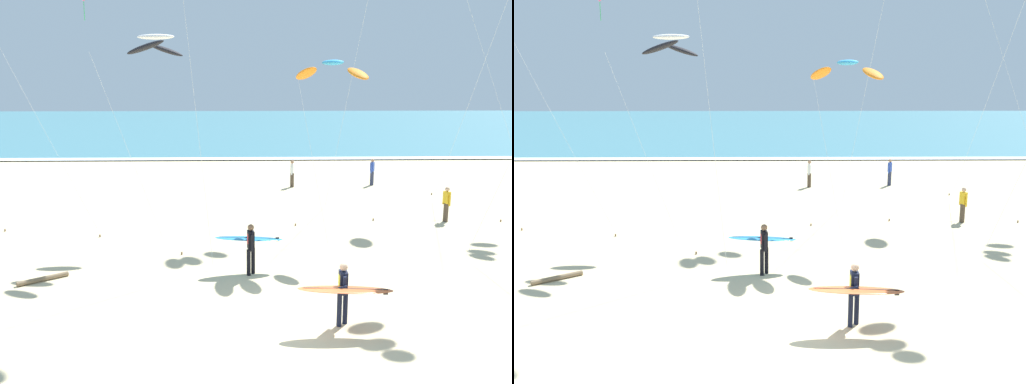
{
  "view_description": "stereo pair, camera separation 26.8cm",
  "coord_description": "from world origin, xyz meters",
  "views": [
    {
      "loc": [
        -1.33,
        -13.77,
        6.43
      ],
      "look_at": [
        -0.8,
        5.26,
        2.46
      ],
      "focal_mm": 39.3,
      "sensor_mm": 36.0,
      "label": 1
    },
    {
      "loc": [
        -1.06,
        -13.78,
        6.43
      ],
      "look_at": [
        -0.8,
        5.26,
        2.46
      ],
      "focal_mm": 39.3,
      "sensor_mm": 36.0,
      "label": 2
    }
  ],
  "objects": [
    {
      "name": "kite_arc_ivory_mid",
      "position": [
        -4.45,
        7.78,
        7.53
      ],
      "size": [
        3.6,
        2.97,
        7.94
      ],
      "color": "black",
      "rests_on": "ground"
    },
    {
      "name": "surfer_trailing",
      "position": [
        1.31,
        -0.32,
        1.05
      ],
      "size": [
        2.45,
        0.92,
        1.71
      ],
      "color": "black",
      "rests_on": "ground"
    },
    {
      "name": "ocean_water",
      "position": [
        0.0,
        59.15,
        0.04
      ],
      "size": [
        160.0,
        60.0,
        0.08
      ],
      "primitive_type": "cube",
      "color": "teal",
      "rests_on": "ground"
    },
    {
      "name": "shoreline_foam",
      "position": [
        0.0,
        29.45,
        0.09
      ],
      "size": [
        160.0,
        1.38,
        0.01
      ],
      "primitive_type": "cube",
      "color": "white",
      "rests_on": "ocean_water"
    },
    {
      "name": "driftwood_log",
      "position": [
        -7.65,
        3.3,
        0.08
      ],
      "size": [
        1.38,
        1.09,
        0.15
      ],
      "primitive_type": "cylinder",
      "rotation": [
        0.0,
        1.57,
        3.79
      ],
      "color": "#846B4C",
      "rests_on": "ground"
    },
    {
      "name": "bystander_blue_top",
      "position": [
        6.5,
        18.89,
        0.81
      ],
      "size": [
        0.32,
        0.44,
        1.59
      ],
      "color": "#2D334C",
      "rests_on": "ground"
    },
    {
      "name": "bystander_yellow_top",
      "position": [
        7.85,
        10.31,
        0.81
      ],
      "size": [
        0.27,
        0.48,
        1.59
      ],
      "color": "#4C3D2D",
      "rests_on": "ground"
    },
    {
      "name": "ground_plane",
      "position": [
        0.0,
        0.0,
        0.0
      ],
      "size": [
        160.0,
        160.0,
        0.0
      ],
      "primitive_type": "plane",
      "color": "beige"
    },
    {
      "name": "surfer_lead",
      "position": [
        -1.03,
        3.93,
        1.05
      ],
      "size": [
        2.34,
        1.07,
        1.71
      ],
      "color": "black",
      "rests_on": "ground"
    },
    {
      "name": "kite_arc_cobalt_outer",
      "position": [
        2.0,
        6.78,
        6.62
      ],
      "size": [
        2.93,
        4.06,
        6.99
      ],
      "color": "orange",
      "rests_on": "ground"
    },
    {
      "name": "bystander_white_top",
      "position": [
        1.68,
        18.42,
        0.81
      ],
      "size": [
        0.25,
        0.49,
        1.59
      ],
      "color": "#4C3D2D",
      "rests_on": "ground"
    }
  ]
}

